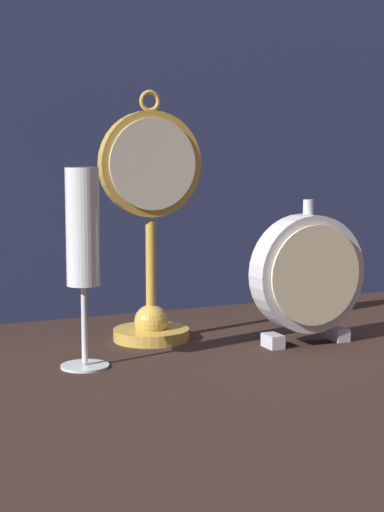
% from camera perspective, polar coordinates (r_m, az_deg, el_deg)
% --- Properties ---
extents(ground_plane, '(4.00, 4.00, 0.00)m').
position_cam_1_polar(ground_plane, '(1.09, 1.74, -6.83)').
color(ground_plane, black).
extents(fabric_backdrop_drape, '(1.42, 0.01, 0.57)m').
position_cam_1_polar(fabric_backdrop_drape, '(1.36, -4.30, 8.11)').
color(fabric_backdrop_drape, navy).
rests_on(fabric_backdrop_drape, ground_plane).
extents(pocket_watch_on_stand, '(0.14, 0.11, 0.34)m').
position_cam_1_polar(pocket_watch_on_stand, '(1.17, -2.76, 1.63)').
color(pocket_watch_on_stand, gold).
rests_on(pocket_watch_on_stand, ground_plane).
extents(mantel_clock_silver, '(0.16, 0.04, 0.20)m').
position_cam_1_polar(mantel_clock_silver, '(1.16, 7.72, -1.23)').
color(mantel_clock_silver, silver).
rests_on(mantel_clock_silver, ground_plane).
extents(champagne_flute, '(0.06, 0.06, 0.24)m').
position_cam_1_polar(champagne_flute, '(1.03, -7.29, 0.90)').
color(champagne_flute, silver).
rests_on(champagne_flute, ground_plane).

